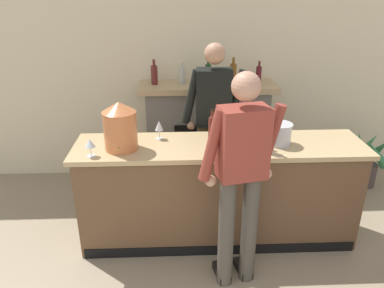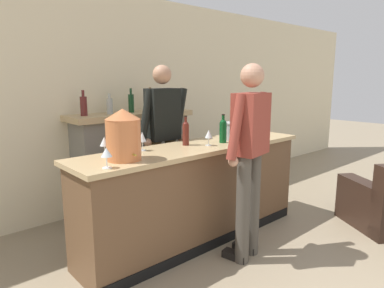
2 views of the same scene
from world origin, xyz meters
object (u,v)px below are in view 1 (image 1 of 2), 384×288
(person_bartender, at_px, (213,122))
(wine_bottle_cabernet_heavy, at_px, (212,127))
(potted_plant_corner, at_px, (369,160))
(wine_bottle_rose_blush, at_px, (266,137))
(copper_dispenser, at_px, (120,126))
(wine_glass_by_dispenser, at_px, (159,126))
(ice_bucket_steel, at_px, (279,134))
(wine_glass_back_row, at_px, (90,144))
(wine_glass_near_bucket, at_px, (119,126))
(person_customer, at_px, (241,176))
(fireplace_stone, at_px, (207,132))
(wine_glass_mid_counter, at_px, (232,136))
(wine_bottle_riesling_slim, at_px, (257,132))

(person_bartender, distance_m, wine_bottle_cabernet_heavy, 0.48)
(potted_plant_corner, relative_size, wine_bottle_rose_blush, 2.25)
(copper_dispenser, xyz_separation_m, wine_glass_by_dispenser, (0.33, 0.21, -0.09))
(ice_bucket_steel, relative_size, wine_glass_by_dispenser, 1.27)
(wine_bottle_cabernet_heavy, xyz_separation_m, wine_glass_back_row, (-1.05, -0.30, -0.02))
(wine_bottle_cabernet_heavy, bearing_deg, wine_glass_near_bucket, 174.08)
(person_bartender, xyz_separation_m, wine_glass_near_bucket, (-0.92, -0.37, 0.12))
(wine_bottle_rose_blush, bearing_deg, person_customer, -123.25)
(ice_bucket_steel, bearing_deg, copper_dispenser, -178.03)
(fireplace_stone, height_order, wine_bottle_cabernet_heavy, fireplace_stone)
(wine_glass_by_dispenser, bearing_deg, wine_glass_back_row, -147.22)
(wine_glass_near_bucket, bearing_deg, ice_bucket_steel, -7.48)
(wine_bottle_rose_blush, xyz_separation_m, wine_glass_mid_counter, (-0.28, 0.10, -0.02))
(wine_glass_back_row, relative_size, wine_glass_near_bucket, 0.92)
(person_customer, distance_m, copper_dispenser, 1.14)
(wine_glass_near_bucket, xyz_separation_m, wine_glass_by_dispenser, (0.38, -0.03, 0.00))
(fireplace_stone, xyz_separation_m, wine_glass_mid_counter, (0.11, -1.30, 0.48))
(person_bartender, bearing_deg, ice_bucket_steel, -46.18)
(copper_dispenser, relative_size, wine_glass_by_dispenser, 2.37)
(wine_bottle_rose_blush, height_order, wine_glass_back_row, wine_bottle_rose_blush)
(person_bartender, distance_m, copper_dispenser, 1.09)
(person_bartender, height_order, wine_glass_near_bucket, person_bartender)
(person_customer, xyz_separation_m, wine_bottle_cabernet_heavy, (-0.16, 0.70, 0.14))
(wine_glass_by_dispenser, bearing_deg, wine_bottle_rose_blush, -19.90)
(person_customer, bearing_deg, person_bartender, 94.89)
(copper_dispenser, bearing_deg, wine_bottle_riesling_slim, -0.21)
(wine_bottle_rose_blush, bearing_deg, potted_plant_corner, 35.41)
(potted_plant_corner, bearing_deg, person_customer, -140.26)
(person_bartender, distance_m, ice_bucket_steel, 0.79)
(potted_plant_corner, bearing_deg, copper_dispenser, -160.32)
(wine_bottle_rose_blush, height_order, wine_bottle_riesling_slim, wine_bottle_rose_blush)
(fireplace_stone, relative_size, ice_bucket_steel, 7.01)
(fireplace_stone, distance_m, wine_glass_near_bucket, 1.47)
(wine_glass_back_row, bearing_deg, fireplace_stone, 52.44)
(wine_bottle_rose_blush, relative_size, wine_glass_mid_counter, 1.92)
(potted_plant_corner, height_order, wine_bottle_rose_blush, wine_bottle_rose_blush)
(wine_bottle_riesling_slim, distance_m, wine_glass_by_dispenser, 0.90)
(wine_bottle_riesling_slim, xyz_separation_m, wine_glass_mid_counter, (-0.23, -0.02, -0.02))
(potted_plant_corner, bearing_deg, wine_glass_mid_counter, -151.08)
(wine_glass_by_dispenser, bearing_deg, person_customer, -49.72)
(person_bartender, bearing_deg, wine_bottle_cabernet_heavy, -97.27)
(person_customer, xyz_separation_m, copper_dispenser, (-0.97, 0.55, 0.22))
(potted_plant_corner, distance_m, copper_dispenser, 3.17)
(person_customer, height_order, wine_glass_mid_counter, person_customer)
(potted_plant_corner, distance_m, wine_bottle_rose_blush, 2.14)
(wine_glass_mid_counter, bearing_deg, person_bartender, 98.97)
(potted_plant_corner, distance_m, wine_glass_by_dispenser, 2.78)
(copper_dispenser, bearing_deg, person_bartender, 35.17)
(ice_bucket_steel, bearing_deg, fireplace_stone, 114.09)
(fireplace_stone, bearing_deg, wine_glass_by_dispenser, -116.69)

